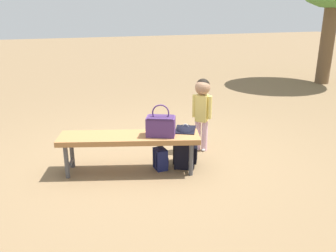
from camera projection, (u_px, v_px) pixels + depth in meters
ground_plane at (157, 161)px, 4.42m from camera, size 40.00×40.00×0.00m
park_bench at (129, 140)px, 4.02m from camera, size 1.65×0.84×0.45m
handbag at (161, 125)px, 3.95m from camera, size 0.37×0.30×0.37m
child_standing at (202, 103)px, 4.56m from camera, size 0.21×0.20×0.97m
backpack_large at (185, 145)px, 4.23m from camera, size 0.35×0.38×0.53m
backpack_small at (160, 158)px, 4.15m from camera, size 0.17×0.18×0.29m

